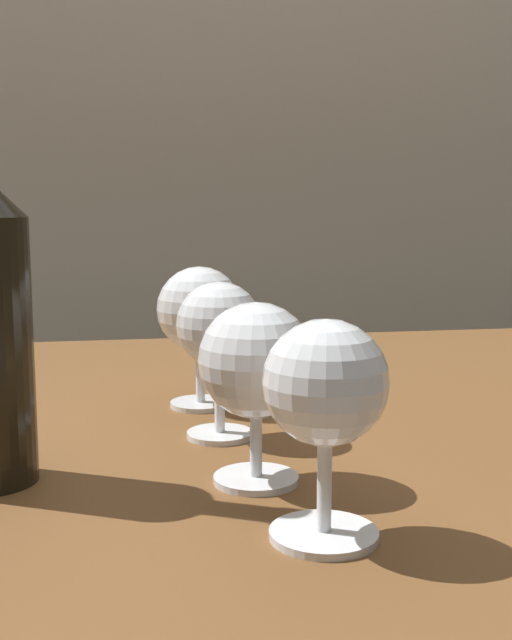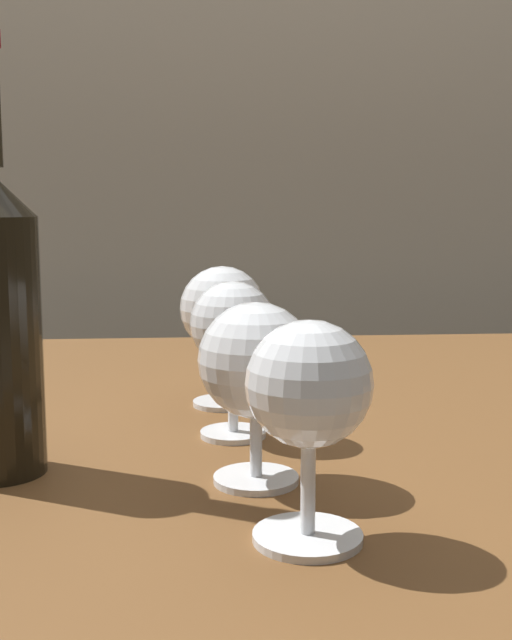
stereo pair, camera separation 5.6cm
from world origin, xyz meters
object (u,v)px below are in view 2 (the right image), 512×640
at_px(wine_glass_white, 256,364).
at_px(wine_glass_rose, 222,312).
at_px(wine_glass_cabernet, 233,329).
at_px(wine_glass_chardonnay, 309,391).

xyz_separation_m(wine_glass_white, wine_glass_rose, (-0.02, 0.22, 0.01)).
distance_m(wine_glass_white, wine_glass_rose, 0.23).
distance_m(wine_glass_white, wine_glass_cabernet, 0.12).
relative_size(wine_glass_white, wine_glass_cabernet, 0.97).
bearing_deg(wine_glass_chardonnay, wine_glass_cabernet, 99.06).
xyz_separation_m(wine_glass_cabernet, wine_glass_rose, (-0.01, 0.11, -0.00)).
relative_size(wine_glass_cabernet, wine_glass_rose, 0.97).
height_order(wine_glass_chardonnay, wine_glass_cabernet, wine_glass_cabernet).
relative_size(wine_glass_chardonnay, wine_glass_cabernet, 0.99).
height_order(wine_glass_chardonnay, wine_glass_rose, wine_glass_rose).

